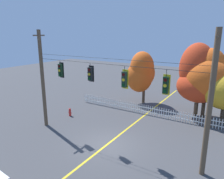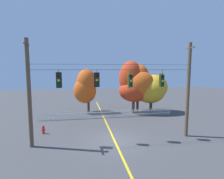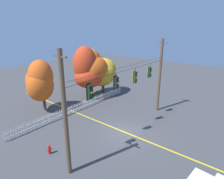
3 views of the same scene
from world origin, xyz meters
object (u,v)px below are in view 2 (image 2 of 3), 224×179
at_px(autumn_maple_mid, 133,84).
at_px(autumn_maple_far_west, 151,89).
at_px(fire_hydrant, 43,130).
at_px(traffic_signal_northbound_primary, 131,81).
at_px(autumn_oak_far_east, 140,84).
at_px(traffic_signal_eastbound_side, 97,80).
at_px(traffic_signal_southbound_primary, 59,80).
at_px(autumn_maple_near_fence, 86,87).
at_px(traffic_signal_westbound_side, 162,81).

relative_size(autumn_maple_mid, autumn_maple_far_west, 1.36).
height_order(autumn_maple_far_west, fire_hydrant, autumn_maple_far_west).
relative_size(traffic_signal_northbound_primary, autumn_oak_far_east, 0.23).
bearing_deg(traffic_signal_northbound_primary, autumn_maple_far_west, 58.26).
bearing_deg(traffic_signal_eastbound_side, fire_hydrant, 150.12).
bearing_deg(autumn_maple_mid, autumn_oak_far_east, -2.80).
xyz_separation_m(traffic_signal_southbound_primary, autumn_maple_near_fence, (2.25, 10.14, -1.51)).
bearing_deg(autumn_oak_far_east, traffic_signal_westbound_side, -97.42).
distance_m(traffic_signal_southbound_primary, autumn_maple_near_fence, 10.50).
bearing_deg(traffic_signal_eastbound_side, autumn_oak_far_east, 53.91).
relative_size(autumn_maple_near_fence, fire_hydrant, 7.55).
bearing_deg(autumn_maple_near_fence, autumn_oak_far_east, -8.59).
bearing_deg(fire_hydrant, autumn_maple_far_west, 25.39).
xyz_separation_m(traffic_signal_southbound_primary, traffic_signal_eastbound_side, (2.88, -0.00, -0.00)).
bearing_deg(traffic_signal_southbound_primary, traffic_signal_eastbound_side, -0.01).
height_order(traffic_signal_westbound_side, autumn_maple_far_west, traffic_signal_westbound_side).
distance_m(autumn_maple_mid, fire_hydrant, 12.71).
bearing_deg(traffic_signal_westbound_side, autumn_maple_far_west, 72.61).
xyz_separation_m(autumn_maple_near_fence, autumn_maple_far_west, (8.82, -1.29, -0.31)).
bearing_deg(traffic_signal_westbound_side, fire_hydrant, 165.02).
relative_size(traffic_signal_westbound_side, fire_hydrant, 1.93).
bearing_deg(traffic_signal_westbound_side, autumn_oak_far_east, 82.58).
height_order(traffic_signal_southbound_primary, traffic_signal_westbound_side, same).
distance_m(traffic_signal_northbound_primary, traffic_signal_westbound_side, 2.70).
height_order(traffic_signal_westbound_side, autumn_maple_mid, autumn_maple_mid).
relative_size(traffic_signal_westbound_side, autumn_maple_far_west, 0.29).
height_order(traffic_signal_eastbound_side, fire_hydrant, traffic_signal_eastbound_side).
bearing_deg(traffic_signal_northbound_primary, autumn_maple_mid, 71.87).
relative_size(traffic_signal_northbound_primary, autumn_maple_mid, 0.21).
bearing_deg(traffic_signal_southbound_primary, autumn_oak_far_east, 43.68).
bearing_deg(traffic_signal_southbound_primary, autumn_maple_mid, 46.69).
relative_size(traffic_signal_southbound_primary, autumn_oak_far_east, 0.21).
distance_m(traffic_signal_eastbound_side, autumn_maple_far_west, 12.19).
bearing_deg(traffic_signal_northbound_primary, traffic_signal_southbound_primary, -180.00).
bearing_deg(traffic_signal_westbound_side, traffic_signal_northbound_primary, 179.99).
bearing_deg(traffic_signal_northbound_primary, traffic_signal_westbound_side, -0.01).
bearing_deg(autumn_maple_mid, traffic_signal_eastbound_side, -122.06).
xyz_separation_m(traffic_signal_eastbound_side, autumn_maple_mid, (5.70, 9.10, -1.17)).
height_order(traffic_signal_eastbound_side, autumn_oak_far_east, autumn_oak_far_east).
xyz_separation_m(traffic_signal_eastbound_side, fire_hydrant, (-4.73, 2.72, -4.67)).
distance_m(traffic_signal_westbound_side, autumn_maple_near_fence, 11.89).
distance_m(traffic_signal_eastbound_side, autumn_oak_far_east, 11.27).
bearing_deg(traffic_signal_eastbound_side, traffic_signal_northbound_primary, 0.02).
bearing_deg(fire_hydrant, traffic_signal_northbound_primary, -20.04).
xyz_separation_m(traffic_signal_westbound_side, autumn_oak_far_east, (1.18, 9.05, -1.10)).
relative_size(traffic_signal_southbound_primary, autumn_maple_mid, 0.20).
bearing_deg(traffic_signal_eastbound_side, autumn_maple_far_west, 47.21).
xyz_separation_m(autumn_oak_far_east, autumn_maple_far_west, (1.59, -0.20, -0.59)).
height_order(traffic_signal_westbound_side, fire_hydrant, traffic_signal_westbound_side).
xyz_separation_m(autumn_maple_mid, autumn_maple_far_west, (2.50, -0.25, -0.64)).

